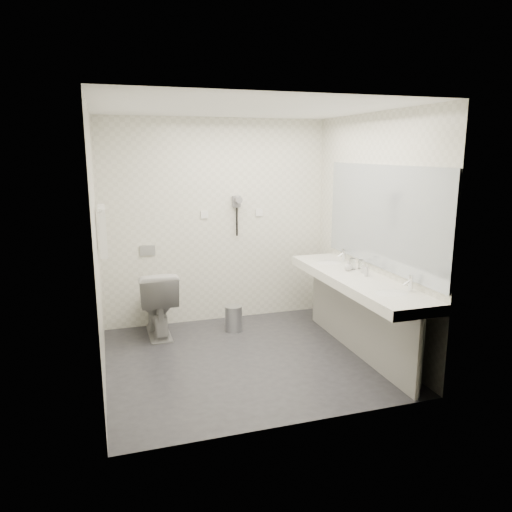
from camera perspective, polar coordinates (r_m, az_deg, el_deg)
name	(u,v)px	position (r m, az deg, el deg)	size (l,w,h in m)	color
floor	(247,359)	(5.14, -1.11, -11.96)	(2.80, 2.80, 0.00)	#2D2D33
ceiling	(245,108)	(4.71, -1.25, 17.01)	(2.80, 2.80, 0.00)	white
wall_back	(216,222)	(6.01, -4.68, 3.98)	(2.80, 2.80, 0.00)	white
wall_front	(296,270)	(3.57, 4.72, -1.71)	(2.80, 2.80, 0.00)	white
wall_left	(97,249)	(4.58, -18.22, 0.83)	(2.60, 2.60, 0.00)	white
wall_right	(372,233)	(5.33, 13.44, 2.63)	(2.60, 2.60, 0.00)	white
vanity_counter	(356,280)	(5.12, 11.68, -2.83)	(0.55, 2.20, 0.10)	white
vanity_panel	(356,319)	(5.25, 11.72, -7.29)	(0.03, 2.15, 0.75)	gray
vanity_post_near	(420,358)	(4.46, 18.68, -11.31)	(0.06, 0.06, 0.75)	silver
vanity_post_far	(318,292)	(6.15, 7.26, -4.24)	(0.06, 0.06, 0.75)	silver
mirror	(382,217)	(5.12, 14.55, 4.47)	(0.02, 2.20, 1.05)	#B2BCC6
basin_near	(392,295)	(4.58, 15.65, -4.38)	(0.40, 0.31, 0.05)	white
basin_far	(329,264)	(5.67, 8.52, -0.89)	(0.40, 0.31, 0.05)	white
faucet_near	(411,283)	(4.66, 17.73, -3.07)	(0.04, 0.04, 0.15)	silver
faucet_far	(344,255)	(5.74, 10.30, 0.13)	(0.04, 0.04, 0.15)	silver
soap_bottle_a	(363,269)	(5.22, 12.49, -1.47)	(0.04, 0.04, 0.09)	white
soap_bottle_b	(348,266)	(5.29, 10.78, -1.16)	(0.08, 0.08, 0.10)	white
soap_bottle_c	(367,270)	(5.10, 12.86, -1.66)	(0.05, 0.05, 0.12)	white
glass_left	(361,264)	(5.41, 12.22, -0.96)	(0.05, 0.05, 0.10)	silver
glass_right	(353,264)	(5.37, 11.28, -0.89)	(0.07, 0.07, 0.12)	silver
toilet	(157,302)	(5.76, -11.54, -5.37)	(0.44, 0.77, 0.78)	white
flush_plate	(147,250)	(5.92, -12.64, 0.65)	(0.18, 0.02, 0.12)	#B2B5BA
pedal_bin	(234,319)	(5.85, -2.65, -7.39)	(0.21, 0.21, 0.29)	#B2B5BA
bin_lid	(233,307)	(5.80, -2.66, -5.96)	(0.21, 0.21, 0.01)	#B2B5BA
towel_rail	(100,208)	(5.08, -17.84, 5.35)	(0.02, 0.02, 0.62)	silver
towel_near	(103,232)	(4.97, -17.56, 2.66)	(0.07, 0.24, 0.48)	white
towel_far	(103,228)	(5.25, -17.58, 3.14)	(0.07, 0.24, 0.48)	white
dryer_cradle	(236,202)	(6.01, -2.32, 6.42)	(0.10, 0.04, 0.14)	gray
dryer_barrel	(238,200)	(5.94, -2.14, 6.64)	(0.08, 0.08, 0.14)	gray
dryer_cord	(237,222)	(6.03, -2.26, 4.04)	(0.02, 0.02, 0.35)	black
switch_plate_a	(204,215)	(5.96, -6.08, 4.85)	(0.09, 0.02, 0.09)	white
switch_plate_b	(259,213)	(6.13, 0.36, 5.13)	(0.09, 0.02, 0.09)	white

